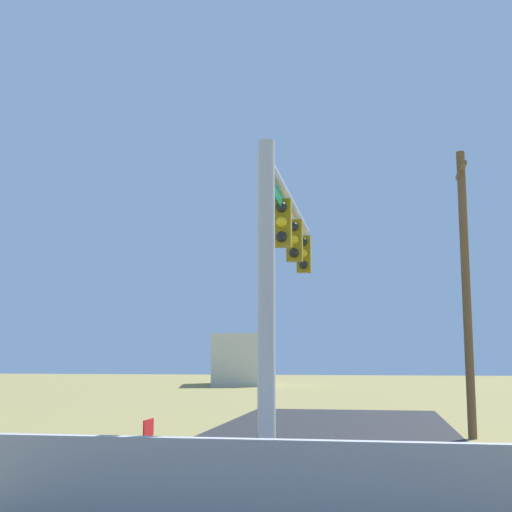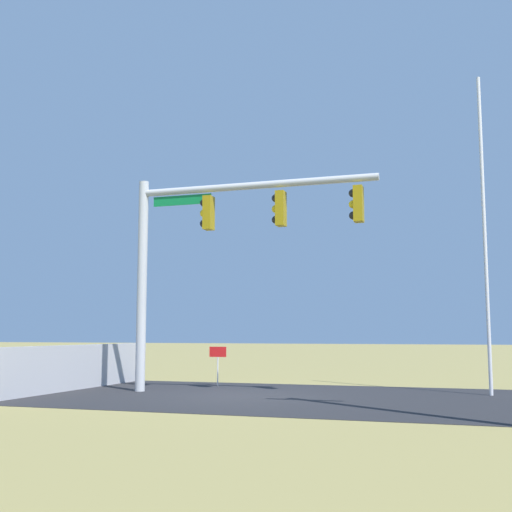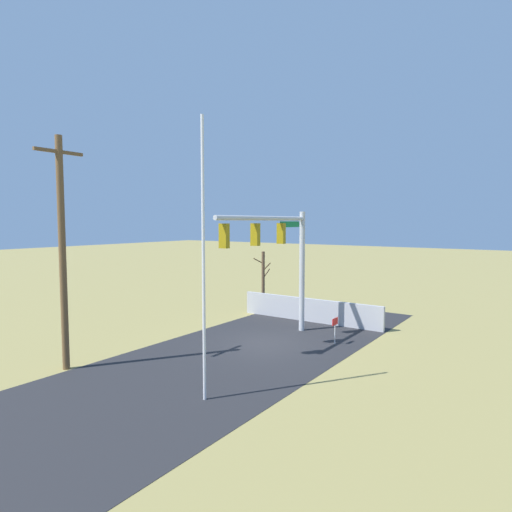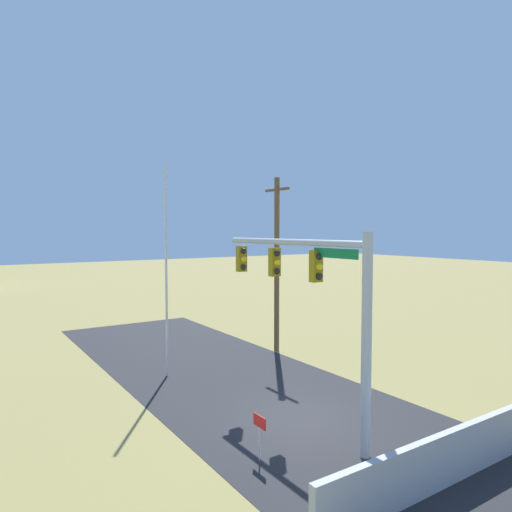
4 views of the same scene
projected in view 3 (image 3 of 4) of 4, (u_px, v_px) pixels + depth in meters
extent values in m
plane|color=olive|center=(264.00, 343.00, 20.19)|extent=(160.00, 160.00, 0.00)
cube|color=#232326|center=(207.00, 367.00, 16.91)|extent=(28.00, 8.00, 0.01)
cube|color=#B7B5AD|center=(311.00, 327.00, 23.36)|extent=(6.00, 6.00, 0.01)
cube|color=#A8A8AD|center=(309.00, 310.00, 24.52)|extent=(0.20, 8.47, 1.30)
cylinder|color=#B2B5BA|center=(302.00, 272.00, 22.30)|extent=(0.28, 0.28, 6.08)
cylinder|color=#B2B5BA|center=(265.00, 218.00, 19.27)|extent=(6.86, 0.21, 0.20)
cube|color=#0F7238|center=(290.00, 224.00, 21.10)|extent=(1.80, 0.03, 0.28)
cube|color=#937A0F|center=(281.00, 233.00, 20.46)|extent=(0.24, 0.36, 0.96)
sphere|color=black|center=(283.00, 227.00, 20.56)|extent=(0.22, 0.22, 0.22)
sphere|color=yellow|center=(283.00, 233.00, 20.58)|extent=(0.22, 0.22, 0.22)
sphere|color=black|center=(283.00, 240.00, 20.60)|extent=(0.22, 0.22, 0.22)
cube|color=#937A0F|center=(255.00, 235.00, 18.71)|extent=(0.24, 0.36, 0.96)
sphere|color=black|center=(257.00, 227.00, 18.81)|extent=(0.22, 0.22, 0.22)
sphere|color=yellow|center=(257.00, 234.00, 18.83)|extent=(0.22, 0.22, 0.22)
sphere|color=black|center=(257.00, 241.00, 18.86)|extent=(0.22, 0.22, 0.22)
cube|color=#937A0F|center=(224.00, 236.00, 16.96)|extent=(0.24, 0.36, 0.96)
sphere|color=black|center=(227.00, 228.00, 17.06)|extent=(0.22, 0.22, 0.22)
sphere|color=yellow|center=(227.00, 236.00, 17.09)|extent=(0.22, 0.22, 0.22)
sphere|color=black|center=(227.00, 243.00, 17.11)|extent=(0.22, 0.22, 0.22)
cylinder|color=silver|center=(203.00, 261.00, 13.45)|extent=(0.10, 0.10, 8.79)
cylinder|color=brown|center=(62.00, 254.00, 16.33)|extent=(0.26, 0.26, 8.74)
cube|color=brown|center=(59.00, 152.00, 16.04)|extent=(1.90, 0.12, 0.12)
cylinder|color=brown|center=(263.00, 281.00, 27.49)|extent=(0.20, 0.20, 3.72)
cylinder|color=brown|center=(266.00, 274.00, 27.75)|extent=(0.78, 0.07, 0.57)
cylinder|color=brown|center=(258.00, 261.00, 27.30)|extent=(0.54, 0.47, 0.39)
cylinder|color=brown|center=(267.00, 267.00, 27.24)|extent=(0.12, 0.61, 0.55)
cylinder|color=silver|center=(335.00, 335.00, 19.95)|extent=(0.04, 0.04, 0.90)
cube|color=red|center=(335.00, 322.00, 19.90)|extent=(0.56, 0.02, 0.32)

